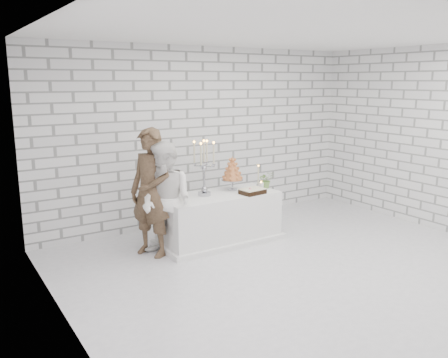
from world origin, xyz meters
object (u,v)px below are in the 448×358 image
at_px(bride, 167,201).
at_px(croquembouche, 232,173).
at_px(groom, 151,193).
at_px(cake_table, 219,218).
at_px(candelabra, 204,168).

height_order(bride, croquembouche, bride).
xyz_separation_m(groom, bride, (0.13, -0.23, -0.09)).
distance_m(cake_table, groom, 1.22).
distance_m(cake_table, croquembouche, 0.73).
bearing_deg(croquembouche, groom, -176.98).
height_order(groom, bride, groom).
height_order(cake_table, candelabra, candelabra).
bearing_deg(bride, groom, -171.61).
height_order(cake_table, croquembouche, croquembouche).
bearing_deg(groom, cake_table, 59.89).
relative_size(cake_table, groom, 0.99).
bearing_deg(groom, candelabra, 62.40).
bearing_deg(cake_table, croquembouche, 21.41).
distance_m(candelabra, croquembouche, 0.58).
relative_size(bride, croquembouche, 3.03).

